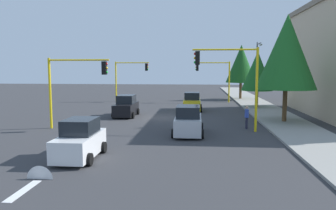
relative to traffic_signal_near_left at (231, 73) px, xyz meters
The scene contains 17 objects.
ground_plane 9.29m from the traffic_signal_near_left, 136.30° to the right, with size 120.00×120.00×0.00m, color #353538.
sidewalk_kerb 12.67m from the traffic_signal_near_left, 156.58° to the left, with size 80.00×4.00×0.15m, color gray.
lane_arrow_near 11.14m from the traffic_signal_near_left, 57.73° to the right, with size 2.40×1.10×1.10m.
lane_arrow_mid 15.04m from the traffic_signal_near_left, 37.18° to the right, with size 2.40×1.10×1.10m.
traffic_signal_near_left is the anchor object (origin of this frame).
traffic_signal_far_left 20.00m from the traffic_signal_near_left, behind, with size 0.36×4.59×5.31m.
traffic_signal_near_right 11.37m from the traffic_signal_near_left, 90.00° to the right, with size 0.36×4.59×5.22m.
traffic_signal_far_right 23.01m from the traffic_signal_near_left, 150.37° to the right, with size 0.36×4.59×5.32m.
street_lamp_curbside 10.22m from the traffic_signal_near_left, 160.17° to the left, with size 2.15×0.28×7.00m.
tree_roadside_mid 14.64m from the traffic_signal_near_left, 163.05° to the left, with size 3.49×3.49×6.34m.
tree_roadside_near 6.42m from the traffic_signal_near_left, 130.01° to the left, with size 4.78×4.78×8.76m.
tree_roadside_far 24.31m from the traffic_signal_near_left, behind, with size 4.23×4.23×7.73m.
car_black 11.59m from the traffic_signal_near_left, 126.23° to the right, with size 4.15×2.00×1.98m.
car_silver 4.65m from the traffic_signal_near_left, 63.96° to the right, with size 4.13×2.07×1.98m.
car_white 11.79m from the traffic_signal_near_left, 46.30° to the right, with size 3.77×1.96×1.98m.
car_yellow 11.72m from the traffic_signal_near_left, 165.08° to the right, with size 3.79×2.05×1.98m.
pedestrian_crossing 3.67m from the traffic_signal_near_left, 129.63° to the left, with size 0.40×0.24×1.70m.
Camera 1 is at (29.50, 3.35, 4.51)m, focal length 35.28 mm.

